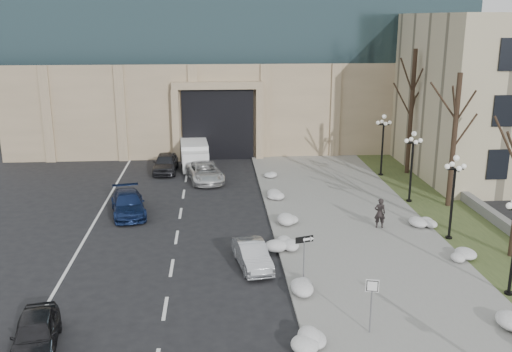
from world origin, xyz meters
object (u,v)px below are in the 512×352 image
(car_b, at_px, (252,255))
(car_c, at_px, (128,204))
(pedestrian, at_px, (380,213))
(lamppost_b, at_px, (454,186))
(lamppost_d, at_px, (383,137))
(box_truck, at_px, (194,154))
(car_e, at_px, (166,163))
(car_d, at_px, (205,172))
(lamppost_c, at_px, (412,157))
(car_a, at_px, (36,334))
(keep_sign, at_px, (372,295))
(one_way_sign, at_px, (307,245))

(car_b, height_order, car_c, car_c)
(pedestrian, xyz_separation_m, lamppost_b, (3.33, -1.87, 2.08))
(lamppost_d, bearing_deg, car_c, -157.50)
(box_truck, height_order, lamppost_d, lamppost_d)
(pedestrian, bearing_deg, lamppost_d, -99.35)
(car_e, height_order, lamppost_d, lamppost_d)
(car_d, distance_m, lamppost_c, 14.92)
(car_c, bearing_deg, lamppost_b, -29.03)
(pedestrian, xyz_separation_m, lamppost_d, (3.33, 11.13, 2.08))
(car_a, xyz_separation_m, lamppost_c, (19.21, 15.74, 2.41))
(car_e, xyz_separation_m, lamppost_c, (16.46, -8.94, 2.33))
(car_a, bearing_deg, pedestrian, 25.28)
(keep_sign, relative_size, lamppost_c, 0.49)
(car_c, distance_m, box_truck, 12.49)
(car_c, xyz_separation_m, keep_sign, (11.10, -14.72, 1.01))
(lamppost_b, height_order, lamppost_c, same)
(lamppost_b, bearing_deg, car_a, -154.30)
(car_b, distance_m, pedestrian, 8.83)
(one_way_sign, bearing_deg, keep_sign, -85.27)
(lamppost_b, bearing_deg, lamppost_d, 90.00)
(lamppost_d, bearing_deg, pedestrian, -106.66)
(car_a, distance_m, lamppost_b, 21.45)
(car_b, xyz_separation_m, lamppost_d, (10.90, 15.66, 2.46))
(car_d, bearing_deg, one_way_sign, -86.22)
(car_e, distance_m, lamppost_b, 22.69)
(car_c, bearing_deg, car_e, 69.48)
(car_e, relative_size, box_truck, 0.70)
(lamppost_c, bearing_deg, one_way_sign, -127.05)
(car_d, bearing_deg, car_b, -92.23)
(pedestrian, height_order, keep_sign, keep_sign)
(car_b, distance_m, car_e, 18.93)
(car_d, relative_size, lamppost_c, 1.04)
(car_e, height_order, lamppost_b, lamppost_b)
(lamppost_c, bearing_deg, lamppost_d, 90.00)
(lamppost_b, bearing_deg, pedestrian, 150.75)
(pedestrian, relative_size, keep_sign, 0.75)
(car_d, distance_m, car_e, 4.15)
(car_d, relative_size, box_truck, 0.79)
(lamppost_b, xyz_separation_m, lamppost_d, (0.00, 13.00, 0.00))
(keep_sign, bearing_deg, car_a, -167.21)
(car_b, relative_size, pedestrian, 2.14)
(car_a, relative_size, box_truck, 0.62)
(pedestrian, height_order, lamppost_b, lamppost_b)
(keep_sign, bearing_deg, car_e, 123.74)
(car_b, relative_size, car_d, 0.75)
(pedestrian, distance_m, lamppost_b, 4.35)
(box_truck, relative_size, lamppost_d, 1.31)
(car_c, xyz_separation_m, lamppost_b, (17.97, -5.56, 2.39))
(pedestrian, bearing_deg, lamppost_c, -118.41)
(pedestrian, xyz_separation_m, keep_sign, (-3.53, -11.03, 0.71))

